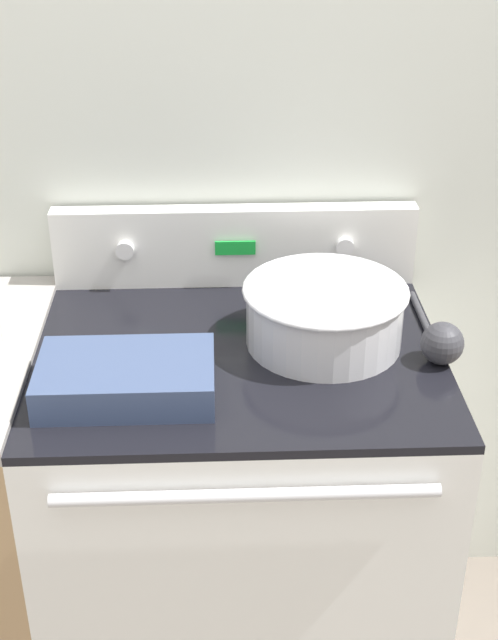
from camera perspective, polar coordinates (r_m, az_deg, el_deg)
kitchen_wall at (r=1.98m, az=-1.01°, el=12.02°), size 8.00×0.05×2.50m
stove_range at (r=2.05m, az=-0.55°, el=-12.93°), size 0.81×0.70×0.91m
control_panel at (r=2.01m, az=-0.91°, el=4.77°), size 0.81×0.07×0.18m
mixing_bowl at (r=1.78m, az=4.86°, el=0.56°), size 0.33×0.33×0.13m
casserole_dish at (r=1.65m, az=-7.88°, el=-3.57°), size 0.32×0.20×0.07m
ladle at (r=1.78m, az=12.17°, el=-1.37°), size 0.08×0.32×0.08m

